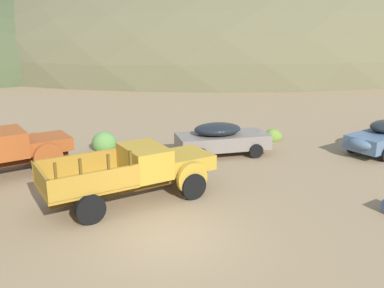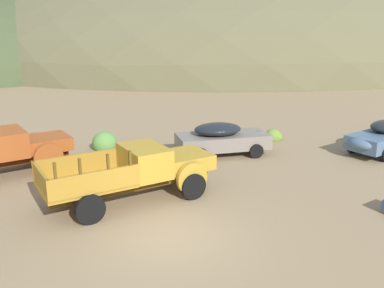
% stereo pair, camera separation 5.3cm
% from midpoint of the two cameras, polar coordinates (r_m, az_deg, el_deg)
% --- Properties ---
extents(ground_plane, '(300.00, 300.00, 0.00)m').
position_cam_midpoint_polar(ground_plane, '(12.54, -2.93, -12.76)').
color(ground_plane, '#937A56').
extents(hill_center, '(104.70, 88.26, 37.04)m').
position_cam_midpoint_polar(hill_center, '(85.03, 6.52, 11.66)').
color(hill_center, brown).
rests_on(hill_center, ground).
extents(truck_oxide_orange, '(6.39, 3.33, 1.91)m').
position_cam_midpoint_polar(truck_oxide_orange, '(18.89, -24.40, -0.86)').
color(truck_oxide_orange, '#51220D').
rests_on(truck_oxide_orange, ground).
extents(truck_mustard, '(6.38, 3.09, 2.16)m').
position_cam_midpoint_polar(truck_mustard, '(15.06, -6.75, -3.65)').
color(truck_mustard, '#593D12').
rests_on(truck_mustard, ground).
extents(car_primer_gray, '(4.82, 2.52, 1.57)m').
position_cam_midpoint_polar(car_primer_gray, '(20.09, 4.66, 0.82)').
color(car_primer_gray, slate).
rests_on(car_primer_gray, ground).
extents(car_chalk_blue, '(4.77, 2.63, 1.57)m').
position_cam_midpoint_polar(car_chalk_blue, '(22.36, 24.81, 0.93)').
color(car_chalk_blue, slate).
rests_on(car_chalk_blue, ground).
extents(bush_front_right, '(1.02, 0.86, 0.83)m').
position_cam_midpoint_polar(bush_front_right, '(23.08, 11.10, 0.99)').
color(bush_front_right, olive).
rests_on(bush_front_right, ground).
extents(bush_between_trucks, '(1.28, 1.12, 1.17)m').
position_cam_midpoint_polar(bush_between_trucks, '(21.49, -11.62, 0.06)').
color(bush_between_trucks, '#5B8E42').
rests_on(bush_between_trucks, ground).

